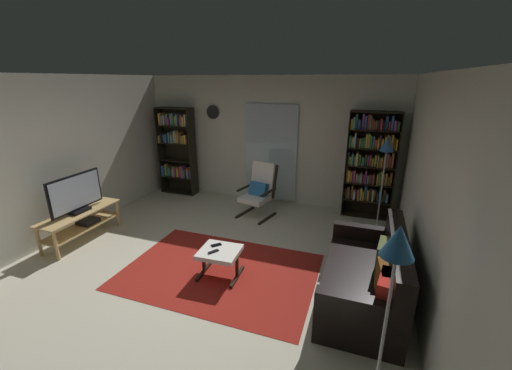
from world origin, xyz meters
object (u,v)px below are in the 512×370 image
object	(u,v)px
leather_sofa	(368,278)
tv_remote	(213,252)
tv_stand	(82,221)
cell_phone	(216,245)
floor_lamp_by_sofa	(395,264)
lounge_armchair	(259,189)
television	(76,195)
ottoman	(220,255)
floor_lamp_by_shelf	(386,154)
bookshelf_near_tv	(177,148)
bookshelf_near_sofa	(370,162)
wall_clock	(213,112)

from	to	relation	value
leather_sofa	tv_remote	xyz separation A→B (m)	(-1.92, -0.18, 0.07)
tv_stand	cell_phone	bearing A→B (deg)	-2.03
cell_phone	floor_lamp_by_sofa	size ratio (longest dim) A/B	0.09
lounge_armchair	cell_phone	distance (m)	2.00
television	ottoman	xyz separation A→B (m)	(2.57, -0.17, -0.47)
floor_lamp_by_sofa	floor_lamp_by_shelf	size ratio (longest dim) A/B	1.01
bookshelf_near_tv	floor_lamp_by_shelf	distance (m)	4.37
tv_stand	ottoman	bearing A→B (deg)	-4.14
bookshelf_near_sofa	cell_phone	xyz separation A→B (m)	(-1.87, -2.64, -0.68)
leather_sofa	tv_remote	size ratio (longest dim) A/B	12.03
television	ottoman	world-z (taller)	television
television	floor_lamp_by_shelf	distance (m)	5.03
cell_phone	wall_clock	xyz separation A→B (m)	(-1.40, 2.79, 1.46)
lounge_armchair	tv_remote	size ratio (longest dim) A/B	7.10
floor_lamp_by_shelf	wall_clock	xyz separation A→B (m)	(-3.49, 0.69, 0.49)
floor_lamp_by_sofa	floor_lamp_by_shelf	xyz separation A→B (m)	(0.06, 3.48, 0.00)
bookshelf_near_tv	cell_phone	distance (m)	3.50
leather_sofa	tv_stand	bearing A→B (deg)	178.89
cell_phone	wall_clock	world-z (taller)	wall_clock
lounge_armchair	floor_lamp_by_shelf	distance (m)	2.32
tv_remote	leather_sofa	bearing A→B (deg)	37.49
floor_lamp_by_shelf	lounge_armchair	bearing A→B (deg)	-177.12
ottoman	cell_phone	bearing A→B (deg)	134.65
leather_sofa	floor_lamp_by_sofa	world-z (taller)	floor_lamp_by_sofa
television	leather_sofa	bearing A→B (deg)	-0.87
floor_lamp_by_shelf	wall_clock	bearing A→B (deg)	168.78
tv_remote	floor_lamp_by_shelf	size ratio (longest dim) A/B	0.09
leather_sofa	cell_phone	size ratio (longest dim) A/B	12.38
tv_stand	bookshelf_near_tv	distance (m)	2.63
bookshelf_near_tv	floor_lamp_by_sofa	bearing A→B (deg)	-42.98
tv_remote	floor_lamp_by_shelf	bearing A→B (deg)	80.25
tv_stand	cell_phone	distance (m)	2.48
television	leather_sofa	xyz separation A→B (m)	(4.43, -0.07, -0.47)
floor_lamp_by_sofa	bookshelf_near_sofa	bearing A→B (deg)	92.38
tv_remote	bookshelf_near_sofa	bearing A→B (deg)	89.29
lounge_armchair	ottoman	xyz separation A→B (m)	(0.17, -2.09, -0.22)
floor_lamp_by_shelf	bookshelf_near_sofa	bearing A→B (deg)	112.51
leather_sofa	wall_clock	distance (m)	4.63
lounge_armchair	floor_lamp_by_shelf	size ratio (longest dim) A/B	0.63
bookshelf_near_tv	bookshelf_near_sofa	size ratio (longest dim) A/B	0.98
floor_lamp_by_sofa	ottoman	bearing A→B (deg)	146.63
leather_sofa	ottoman	size ratio (longest dim) A/B	3.20
ottoman	tv_stand	bearing A→B (deg)	175.86
lounge_armchair	ottoman	bearing A→B (deg)	-85.40
bookshelf_near_sofa	tv_remote	distance (m)	3.42
tv_stand	cell_phone	xyz separation A→B (m)	(2.48, -0.09, 0.06)
bookshelf_near_sofa	floor_lamp_by_shelf	bearing A→B (deg)	-67.49
bookshelf_near_tv	bookshelf_near_sofa	bearing A→B (deg)	0.44
ottoman	tv_remote	xyz separation A→B (m)	(-0.05, -0.08, 0.08)
leather_sofa	cell_phone	xyz separation A→B (m)	(-1.96, -0.00, 0.07)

